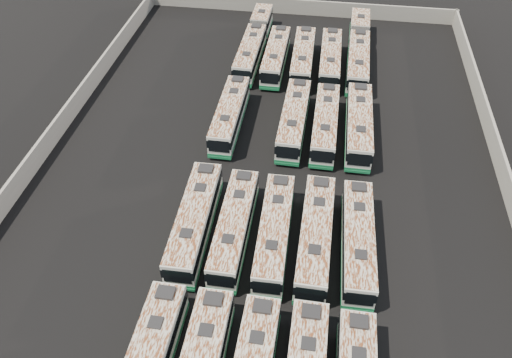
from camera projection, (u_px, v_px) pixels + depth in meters
name	position (u px, v px, depth m)	size (l,w,h in m)	color
ground	(265.00, 179.00, 47.94)	(140.00, 140.00, 0.00)	black
perimeter_wall	(265.00, 170.00, 47.19)	(45.20, 73.20, 2.20)	gray
bus_midfront_far_left	(195.00, 221.00, 41.65)	(2.74, 11.91, 3.34)	#B8BAB3
bus_midfront_left	(234.00, 227.00, 41.28)	(2.43, 11.38, 3.20)	#B8BAB3
bus_midfront_center	(274.00, 232.00, 40.84)	(2.61, 11.41, 3.20)	#B8BAB3
bus_midfront_right	(315.00, 236.00, 40.48)	(2.61, 11.76, 3.30)	#B8BAB3
bus_midfront_far_right	(358.00, 241.00, 40.16)	(2.69, 11.55, 3.24)	#B8BAB3
bus_midback_far_left	(230.00, 115.00, 52.77)	(2.43, 11.44, 3.22)	#B8BAB3
bus_midback_center	(294.00, 120.00, 52.10)	(2.67, 11.71, 3.29)	#B8BAB3
bus_midback_right	(325.00, 124.00, 51.64)	(2.49, 11.41, 3.21)	#B8BAB3
bus_midback_far_right	(359.00, 125.00, 51.36)	(2.53, 11.85, 3.34)	#B8BAB3
bus_back_far_left	(254.00, 42.00, 64.42)	(2.66, 17.69, 3.20)	#B8BAB3
bus_back_left	(276.00, 56.00, 61.77)	(2.50, 11.39, 3.20)	#B8BAB3
bus_back_center	(303.00, 58.00, 61.40)	(2.63, 11.62, 3.26)	#B8BAB3
bus_back_right	(330.00, 60.00, 61.15)	(2.53, 11.52, 3.24)	#B8BAB3
bus_back_far_right	(359.00, 49.00, 62.93)	(2.84, 18.30, 3.31)	#B8BAB3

